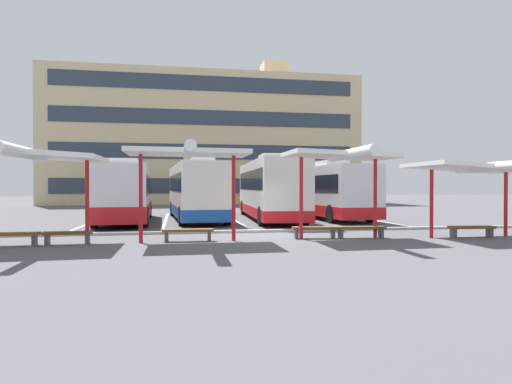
# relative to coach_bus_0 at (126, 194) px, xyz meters

# --- Properties ---
(ground_plane) EXTENTS (160.00, 160.00, 0.00)m
(ground_plane) POSITION_rel_coach_bus_0_xyz_m (6.20, -8.12, -1.58)
(ground_plane) COLOR #515156
(terminal_building) EXTENTS (35.99, 13.89, 17.85)m
(terminal_building) POSITION_rel_coach_bus_0_xyz_m (6.23, 30.07, 5.98)
(terminal_building) COLOR #D1BC8C
(terminal_building) RESTS_ON ground
(coach_bus_0) EXTENTS (2.96, 10.36, 3.44)m
(coach_bus_0) POSITION_rel_coach_bus_0_xyz_m (0.00, 0.00, 0.00)
(coach_bus_0) COLOR silver
(coach_bus_0) RESTS_ON ground
(coach_bus_1) EXTENTS (3.31, 11.14, 3.60)m
(coach_bus_1) POSITION_rel_coach_bus_0_xyz_m (3.96, 0.85, 0.11)
(coach_bus_1) COLOR silver
(coach_bus_1) RESTS_ON ground
(coach_bus_2) EXTENTS (3.07, 12.47, 3.82)m
(coach_bus_2) POSITION_rel_coach_bus_0_xyz_m (8.35, 0.64, 0.24)
(coach_bus_2) COLOR silver
(coach_bus_2) RESTS_ON ground
(coach_bus_3) EXTENTS (2.96, 11.89, 3.55)m
(coach_bus_3) POSITION_rel_coach_bus_0_xyz_m (12.04, 1.51, 0.08)
(coach_bus_3) COLOR silver
(coach_bus_3) RESTS_ON ground
(lane_stripe_0) EXTENTS (0.16, 14.00, 0.01)m
(lane_stripe_0) POSITION_rel_coach_bus_0_xyz_m (-1.86, 0.31, -1.58)
(lane_stripe_0) COLOR white
(lane_stripe_0) RESTS_ON ground
(lane_stripe_1) EXTENTS (0.16, 14.00, 0.01)m
(lane_stripe_1) POSITION_rel_coach_bus_0_xyz_m (2.17, 0.31, -1.58)
(lane_stripe_1) COLOR white
(lane_stripe_1) RESTS_ON ground
(lane_stripe_2) EXTENTS (0.16, 14.00, 0.01)m
(lane_stripe_2) POSITION_rel_coach_bus_0_xyz_m (6.20, 0.31, -1.58)
(lane_stripe_2) COLOR white
(lane_stripe_2) RESTS_ON ground
(lane_stripe_3) EXTENTS (0.16, 14.00, 0.01)m
(lane_stripe_3) POSITION_rel_coach_bus_0_xyz_m (10.22, 0.31, -1.58)
(lane_stripe_3) COLOR white
(lane_stripe_3) RESTS_ON ground
(lane_stripe_4) EXTENTS (0.16, 14.00, 0.01)m
(lane_stripe_4) POSITION_rel_coach_bus_0_xyz_m (14.25, 0.31, -1.58)
(lane_stripe_4) COLOR white
(lane_stripe_4) RESTS_ON ground
(waiting_shelter_0) EXTENTS (4.11, 5.17, 3.26)m
(waiting_shelter_0) POSITION_rel_coach_bus_0_xyz_m (-1.76, -9.86, 1.41)
(waiting_shelter_0) COLOR red
(waiting_shelter_0) RESTS_ON ground
(bench_0) EXTENTS (1.80, 0.49, 0.45)m
(bench_0) POSITION_rel_coach_bus_0_xyz_m (-2.66, -9.57, -1.24)
(bench_0) COLOR brown
(bench_0) RESTS_ON ground
(bench_1) EXTENTS (1.61, 0.44, 0.45)m
(bench_1) POSITION_rel_coach_bus_0_xyz_m (-0.86, -9.52, -1.25)
(bench_1) COLOR brown
(bench_1) RESTS_ON ground
(waiting_shelter_1) EXTENTS (4.30, 4.53, 3.37)m
(waiting_shelter_1) POSITION_rel_coach_bus_0_xyz_m (3.24, -9.79, 1.54)
(waiting_shelter_1) COLOR red
(waiting_shelter_1) RESTS_ON ground
(bench_2) EXTENTS (1.85, 0.49, 0.45)m
(bench_2) POSITION_rel_coach_bus_0_xyz_m (3.24, -9.38, -1.24)
(bench_2) COLOR brown
(bench_2) RESTS_ON ground
(waiting_shelter_2) EXTENTS (3.98, 4.42, 3.34)m
(waiting_shelter_2) POSITION_rel_coach_bus_0_xyz_m (8.94, -9.78, 1.51)
(waiting_shelter_2) COLOR red
(waiting_shelter_2) RESTS_ON ground
(bench_3) EXTENTS (1.75, 0.64, 0.45)m
(bench_3) POSITION_rel_coach_bus_0_xyz_m (8.04, -9.33, -1.24)
(bench_3) COLOR brown
(bench_3) RESTS_ON ground
(bench_4) EXTENTS (1.93, 0.52, 0.45)m
(bench_4) POSITION_rel_coach_bus_0_xyz_m (9.84, -9.51, -1.24)
(bench_4) COLOR brown
(bench_4) RESTS_ON ground
(waiting_shelter_3) EXTENTS (4.25, 5.12, 2.94)m
(waiting_shelter_3) POSITION_rel_coach_bus_0_xyz_m (14.16, -10.27, 1.10)
(waiting_shelter_3) COLOR red
(waiting_shelter_3) RESTS_ON ground
(bench_5) EXTENTS (1.82, 0.58, 0.45)m
(bench_5) POSITION_rel_coach_bus_0_xyz_m (14.16, -10.14, -1.24)
(bench_5) COLOR brown
(bench_5) RESTS_ON ground
(platform_kerb) EXTENTS (44.00, 0.24, 0.12)m
(platform_kerb) POSITION_rel_coach_bus_0_xyz_m (6.20, -6.77, -1.52)
(platform_kerb) COLOR #ADADA8
(platform_kerb) RESTS_ON ground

